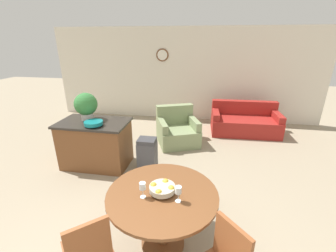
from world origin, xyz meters
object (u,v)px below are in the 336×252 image
object	(u,v)px
kitchen_island	(96,143)
couch	(244,122)
dining_table	(162,205)
trash_bin	(147,155)
wine_glass_left	(143,187)
dining_chair_near_left	(88,250)
teal_bowl	(94,123)
wine_glass_right	(178,191)
armchair	(177,131)
potted_plant	(86,105)
fruit_bowl	(162,188)

from	to	relation	value
kitchen_island	couch	xyz separation A→B (m)	(3.12, 2.22, -0.18)
dining_table	trash_bin	size ratio (longest dim) A/B	1.93
couch	dining_table	bearing A→B (deg)	-113.02
kitchen_island	trash_bin	size ratio (longest dim) A/B	2.02
wine_glass_left	trash_bin	bearing A→B (deg)	103.69
dining_chair_near_left	wine_glass_left	distance (m)	0.76
dining_chair_near_left	kitchen_island	world-z (taller)	dining_chair_near_left
dining_chair_near_left	teal_bowl	world-z (taller)	teal_bowl
wine_glass_right	armchair	xyz separation A→B (m)	(-0.41, 3.04, -0.60)
couch	armchair	distance (m)	1.93
wine_glass_right	kitchen_island	xyz separation A→B (m)	(-1.84, 1.75, -0.44)
potted_plant	couch	bearing A→B (deg)	32.85
dining_chair_near_left	potted_plant	distance (m)	2.75
dining_table	trash_bin	bearing A→B (deg)	110.73
wine_glass_right	trash_bin	distance (m)	1.98
kitchen_island	trash_bin	xyz separation A→B (m)	(1.04, -0.03, -0.14)
dining_table	wine_glass_right	world-z (taller)	wine_glass_right
potted_plant	couch	distance (m)	4.01
wine_glass_right	kitchen_island	size ratio (longest dim) A/B	0.14
potted_plant	wine_glass_right	bearing A→B (deg)	-42.84
dining_chair_near_left	trash_bin	distance (m)	2.25
teal_bowl	armchair	size ratio (longest dim) A/B	0.28
teal_bowl	potted_plant	xyz separation A→B (m)	(-0.28, 0.30, 0.23)
teal_bowl	couch	distance (m)	3.91
wine_glass_left	couch	xyz separation A→B (m)	(1.66, 3.97, -0.62)
wine_glass_left	potted_plant	distance (m)	2.47
dining_table	potted_plant	xyz separation A→B (m)	(-1.81, 1.74, 0.61)
fruit_bowl	potted_plant	distance (m)	2.54
dining_chair_near_left	wine_glass_right	size ratio (longest dim) A/B	5.03
potted_plant	couch	xyz separation A→B (m)	(3.28, 2.12, -0.92)
dining_chair_near_left	trash_bin	bearing A→B (deg)	48.73
fruit_bowl	potted_plant	size ratio (longest dim) A/B	0.56
couch	armchair	bearing A→B (deg)	-153.29
fruit_bowl	wine_glass_right	xyz separation A→B (m)	(0.19, -0.11, 0.07)
trash_bin	wine_glass_right	bearing A→B (deg)	-65.03
teal_bowl	trash_bin	xyz separation A→B (m)	(0.92, 0.17, -0.64)
dining_chair_near_left	armchair	world-z (taller)	dining_chair_near_left
kitchen_island	potted_plant	size ratio (longest dim) A/B	2.51
wine_glass_right	teal_bowl	distance (m)	2.32
kitchen_island	trash_bin	bearing A→B (deg)	-1.47
kitchen_island	teal_bowl	size ratio (longest dim) A/B	3.96
teal_bowl	armchair	xyz separation A→B (m)	(1.31, 1.49, -0.67)
potted_plant	trash_bin	size ratio (longest dim) A/B	0.80
dining_table	kitchen_island	bearing A→B (deg)	135.12
wine_glass_right	armchair	size ratio (longest dim) A/B	0.16
teal_bowl	potted_plant	distance (m)	0.47
wine_glass_left	dining_chair_near_left	bearing A→B (deg)	-127.32
wine_glass_left	kitchen_island	bearing A→B (deg)	129.80
dining_chair_near_left	armchair	bearing A→B (deg)	42.17
couch	dining_chair_near_left	bearing A→B (deg)	-116.81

